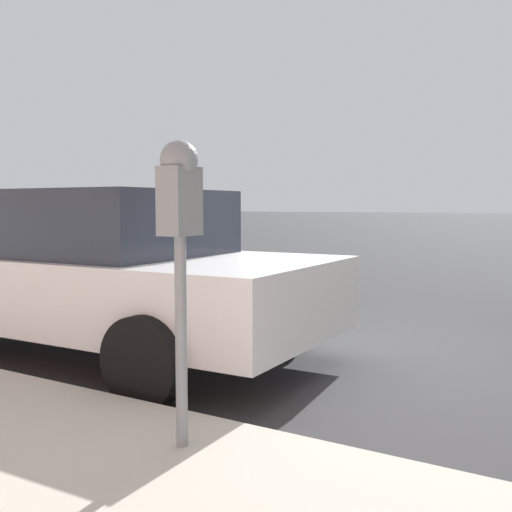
# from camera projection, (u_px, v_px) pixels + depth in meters

# --- Properties ---
(ground_plane) EXTENTS (220.00, 220.00, 0.00)m
(ground_plane) POSITION_uv_depth(u_px,v_px,m) (328.00, 356.00, 5.50)
(ground_plane) COLOR #333335
(parking_meter) EXTENTS (0.21, 0.19, 1.54)m
(parking_meter) POSITION_uv_depth(u_px,v_px,m) (180.00, 215.00, 2.96)
(parking_meter) COLOR gray
(parking_meter) RESTS_ON sidewalk
(car_white) EXTENTS (2.22, 4.47, 1.51)m
(car_white) POSITION_uv_depth(u_px,v_px,m) (92.00, 268.00, 5.56)
(car_white) COLOR silver
(car_white) RESTS_ON ground_plane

